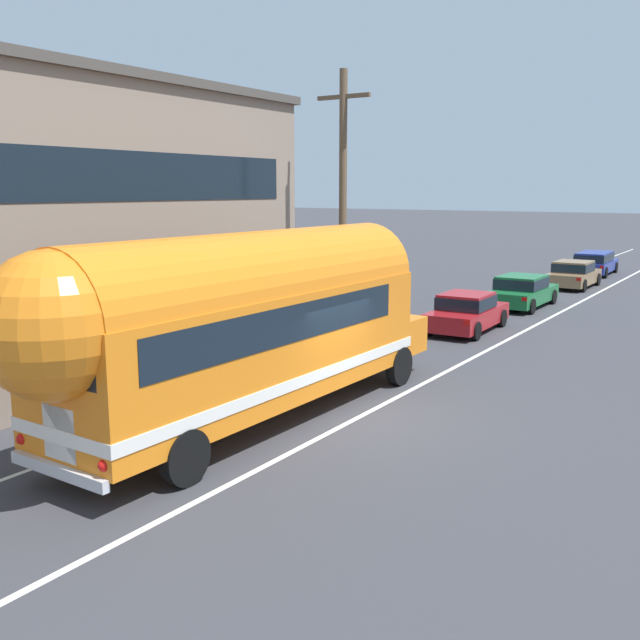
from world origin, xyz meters
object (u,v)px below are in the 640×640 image
object	(u,v)px
car_second	(522,290)
car_third	(573,273)
utility_pole	(343,208)
car_fourth	(595,262)
painted_bus	(241,321)
car_lead	(467,311)

from	to	relation	value
car_second	car_third	size ratio (longest dim) A/B	1.04
utility_pole	car_second	bearing A→B (deg)	79.16
car_fourth	car_third	bearing A→B (deg)	-86.71
utility_pole	car_fourth	distance (m)	25.51
painted_bus	car_lead	size ratio (longest dim) A/B	2.82
car_fourth	painted_bus	bearing A→B (deg)	-89.69
painted_bus	utility_pole	bearing A→B (deg)	106.13
car_second	car_fourth	xyz separation A→B (m)	(-0.13, 13.99, 0.05)
car_lead	car_second	xyz separation A→B (m)	(-0.03, 6.28, 0.01)
car_second	car_third	world-z (taller)	same
car_lead	car_fourth	world-z (taller)	same
car_second	car_third	distance (m)	7.62
utility_pole	car_second	size ratio (longest dim) A/B	1.86
painted_bus	car_fourth	xyz separation A→B (m)	(-0.18, 32.74, -1.51)
painted_bus	car_second	distance (m)	18.82
car_lead	utility_pole	bearing A→B (deg)	-113.92
car_third	car_fourth	world-z (taller)	same
utility_pole	car_fourth	xyz separation A→B (m)	(2.02, 25.17, -3.63)
painted_bus	car_third	distance (m)	26.42
utility_pole	car_third	distance (m)	19.30
car_lead	car_third	bearing A→B (deg)	89.14
car_lead	car_third	world-z (taller)	same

